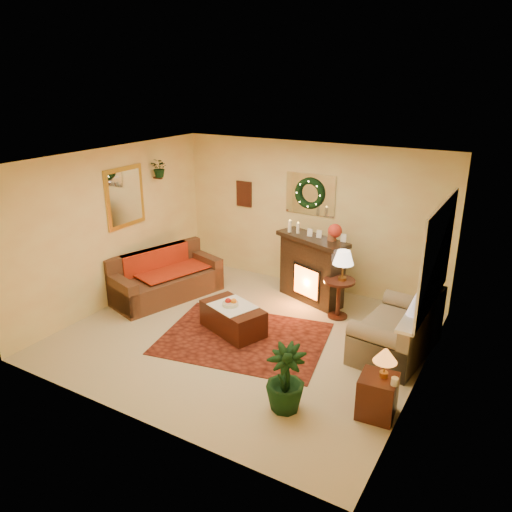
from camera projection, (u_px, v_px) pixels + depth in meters
The scene contains 31 objects.
floor at pixel (244, 335), 7.43m from camera, with size 5.00×5.00×0.00m, color beige.
ceiling at pixel (243, 160), 6.54m from camera, with size 5.00×5.00×0.00m, color white.
wall_back at pixel (310, 216), 8.81m from camera, with size 5.00×5.00×0.00m, color #EFD88C.
wall_front at pixel (130, 317), 5.16m from camera, with size 5.00×5.00×0.00m, color #EFD88C.
wall_left at pixel (113, 228), 8.16m from camera, with size 4.50×4.50×0.00m, color #EFD88C.
wall_right at pixel (426, 290), 5.81m from camera, with size 4.50×4.50×0.00m, color #EFD88C.
area_rug at pixel (244, 338), 7.34m from camera, with size 2.34×1.76×0.01m, color #420B03.
sofa at pixel (166, 274), 8.58m from camera, with size 0.83×1.88×0.81m, color #462F14.
red_throw at pixel (171, 269), 8.73m from camera, with size 0.80×1.30×0.02m, color #B80800.
fireplace at pixel (312, 270), 8.42m from camera, with size 1.17×0.37×1.07m, color #342312.
poinsettia at pixel (335, 231), 7.99m from camera, with size 0.23×0.23×0.23m, color red.
mantel_candle_a at pixel (290, 226), 8.37m from camera, with size 0.07×0.07×0.20m, color silver.
mantel_candle_b at pixel (298, 228), 8.27m from camera, with size 0.06×0.06×0.17m, color white.
mantel_mirror at pixel (310, 194), 8.66m from camera, with size 0.92×0.02×0.72m, color white.
wreath at pixel (309, 194), 8.62m from camera, with size 0.55×0.55×0.11m, color #194719.
wall_art at pixel (244, 194), 9.35m from camera, with size 0.32×0.03×0.48m, color #381E11.
gold_mirror at pixel (125, 197), 8.24m from camera, with size 0.03×0.84×1.00m, color gold.
hanging_plant at pixel (160, 177), 8.71m from camera, with size 0.33×0.28×0.36m, color #194719.
loveseat at pixel (397, 325), 6.86m from camera, with size 0.84×1.45×0.84m, color #7F6C52.
window_frame at pixel (437, 255), 6.18m from camera, with size 0.03×1.86×1.36m, color white.
window_glass at pixel (436, 255), 6.18m from camera, with size 0.02×1.70×1.22m, color black.
window_sill at pixel (422, 303), 6.46m from camera, with size 0.22×1.86×0.04m, color white.
mini_tree at pixel (415, 304), 6.05m from camera, with size 0.19×0.19×0.29m, color white.
sill_plant at pixel (438, 272), 6.91m from camera, with size 0.26×0.21×0.47m, color #275A28.
side_table_round at pixel (338, 298), 7.89m from camera, with size 0.49×0.49×0.64m, color black.
lamp_cream at pixel (343, 266), 7.69m from camera, with size 0.33×0.33×0.50m, color #FFE5C3.
end_table_square at pixel (377, 395), 5.61m from camera, with size 0.41×0.41×0.50m, color black.
lamp_tiffany at pixel (385, 357), 5.46m from camera, with size 0.27×0.27×0.39m, color orange.
coffee_table at pixel (233, 319), 7.48m from camera, with size 0.99×0.55×0.42m, color black.
fruit_bowl at pixel (230, 304), 7.41m from camera, with size 0.24×0.24×0.06m, color beige.
floor_palm at pixel (286, 375), 5.65m from camera, with size 1.37×1.37×2.44m, color #1A4B1B.
Camera 1 is at (3.45, -5.60, 3.66)m, focal length 35.00 mm.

